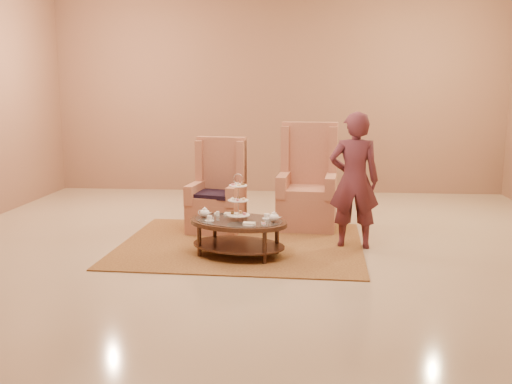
# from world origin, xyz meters

# --- Properties ---
(ground) EXTENTS (8.00, 8.00, 0.00)m
(ground) POSITION_xyz_m (0.00, 0.00, 0.00)
(ground) COLOR #C1AE8F
(ground) RESTS_ON ground
(ceiling) EXTENTS (8.00, 8.00, 0.02)m
(ceiling) POSITION_xyz_m (0.00, 0.00, 0.00)
(ceiling) COLOR white
(ceiling) RESTS_ON ground
(wall_back) EXTENTS (8.00, 0.04, 3.50)m
(wall_back) POSITION_xyz_m (0.00, 4.00, 1.75)
(wall_back) COLOR #8D634D
(wall_back) RESTS_ON ground
(rug) EXTENTS (2.92, 2.47, 0.02)m
(rug) POSITION_xyz_m (-0.23, 0.27, 0.01)
(rug) COLOR olive
(rug) RESTS_ON ground
(tea_table) EXTENTS (1.28, 1.04, 0.93)m
(tea_table) POSITION_xyz_m (-0.21, -0.20, 0.34)
(tea_table) COLOR black
(tea_table) RESTS_ON ground
(armchair_left) EXTENTS (0.74, 0.76, 1.22)m
(armchair_left) POSITION_xyz_m (-0.62, 0.98, 0.41)
(armchair_left) COLOR #B26F53
(armchair_left) RESTS_ON ground
(armchair_right) EXTENTS (0.81, 0.84, 1.40)m
(armchair_right) POSITION_xyz_m (0.55, 1.29, 0.47)
(armchair_right) COLOR #B26F53
(armchair_right) RESTS_ON ground
(person) EXTENTS (0.58, 0.38, 1.58)m
(person) POSITION_xyz_m (1.08, 0.29, 0.79)
(person) COLOR #50222B
(person) RESTS_ON ground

